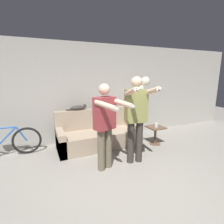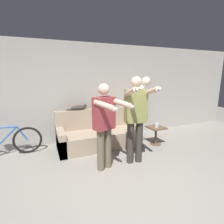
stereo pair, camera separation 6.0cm
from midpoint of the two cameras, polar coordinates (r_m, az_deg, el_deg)
name	(u,v)px [view 2 (the right image)]	position (r m, az deg, el deg)	size (l,w,h in m)	color
ground_plane	(147,199)	(2.93, 12.07, -25.94)	(16.00, 16.00, 0.00)	gray
wall_back	(93,93)	(4.82, -5.95, 6.22)	(10.00, 0.05, 2.60)	#B7B2A8
couch	(99,135)	(4.48, -3.94, -7.57)	(2.03, 0.81, 0.92)	tan
person_left	(105,122)	(3.22, -1.83, -3.36)	(0.59, 0.76, 1.64)	#6B604C
person_right	(136,115)	(3.47, 8.27, -0.82)	(0.56, 0.71, 1.76)	#38332D
cat	(79,108)	(4.45, -10.40, 1.44)	(0.53, 0.13, 0.15)	#3D3833
floor_lamp	(143,88)	(4.80, 10.43, 7.62)	(0.43, 0.25, 1.74)	#756047
side_table	(156,132)	(4.70, 14.53, -6.33)	(0.41, 0.41, 0.47)	brown
cup	(157,125)	(4.61, 14.76, -4.22)	(0.09, 0.09, 0.11)	silver
bicycle	(5,142)	(4.55, -31.27, -8.44)	(1.53, 0.07, 0.71)	black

